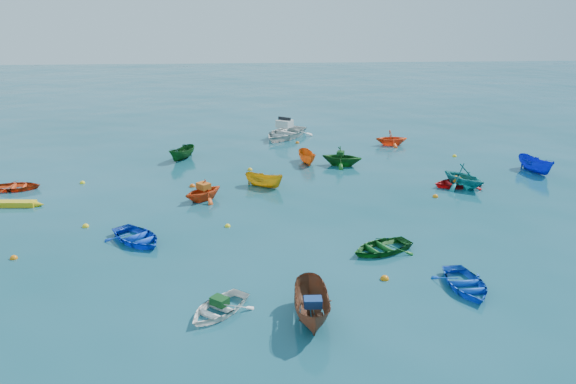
{
  "coord_description": "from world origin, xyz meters",
  "views": [
    {
      "loc": [
        -2.22,
        -25.75,
        10.94
      ],
      "look_at": [
        0.0,
        5.0,
        0.4
      ],
      "focal_mm": 35.0,
      "sensor_mm": 36.0,
      "label": 1
    }
  ],
  "objects": [
    {
      "name": "buoy_or_d",
      "position": [
        8.67,
        4.63,
        0.0
      ],
      "size": [
        0.34,
        0.34,
        0.34
      ],
      "primitive_type": "sphere",
      "color": "orange",
      "rests_on": "ground"
    },
    {
      "name": "buoy_ye_c",
      "position": [
        -2.17,
        10.96,
        0.0
      ],
      "size": [
        0.34,
        0.34,
        0.34
      ],
      "primitive_type": "sphere",
      "color": "yellow",
      "rests_on": "ground"
    },
    {
      "name": "ground",
      "position": [
        0.0,
        0.0,
        0.0
      ],
      "size": [
        160.0,
        160.0,
        0.0
      ],
      "primitive_type": "plane",
      "color": "#0A414B",
      "rests_on": "ground"
    },
    {
      "name": "dinghy_blue_sw",
      "position": [
        -7.64,
        -0.66,
        0.0
      ],
      "size": [
        3.9,
        3.99,
        0.68
      ],
      "primitive_type": "imported",
      "rotation": [
        0.0,
        0.0,
        0.71
      ],
      "color": "blue",
      "rests_on": "ground"
    },
    {
      "name": "kayak_yellow",
      "position": [
        -15.87,
        4.85,
        0.0
      ],
      "size": [
        4.0,
        0.89,
        0.4
      ],
      "primitive_type": null,
      "rotation": [
        0.0,
        0.0,
        1.49
      ],
      "color": "gold",
      "rests_on": "ground"
    },
    {
      "name": "buoy_ye_e",
      "position": [
        12.98,
        13.39,
        0.0
      ],
      "size": [
        0.32,
        0.32,
        0.32
      ],
      "primitive_type": "sphere",
      "color": "yellow",
      "rests_on": "ground"
    },
    {
      "name": "tarp_orange_a",
      "position": [
        -4.87,
        5.15,
        0.83
      ],
      "size": [
        0.91,
        0.93,
        0.36
      ],
      "primitive_type": "cube",
      "rotation": [
        0.0,
        0.0,
        -0.84
      ],
      "color": "#CC5615",
      "rests_on": "dinghy_orange_w"
    },
    {
      "name": "dinghy_red_nw",
      "position": [
        -16.44,
        7.82,
        0.0
      ],
      "size": [
        2.99,
        2.25,
        0.59
      ],
      "primitive_type": "imported",
      "rotation": [
        0.0,
        0.0,
        1.65
      ],
      "color": "red",
      "rests_on": "ground"
    },
    {
      "name": "buoy_ye_b",
      "position": [
        -10.62,
        1.42,
        0.0
      ],
      "size": [
        0.35,
        0.35,
        0.35
      ],
      "primitive_type": "sphere",
      "color": "yellow",
      "rests_on": "ground"
    },
    {
      "name": "tarp_green_a",
      "position": [
        -3.43,
        -7.33,
        0.44
      ],
      "size": [
        0.77,
        0.75,
        0.3
      ],
      "primitive_type": "cube",
      "rotation": [
        0.0,
        0.0,
        -0.67
      ],
      "color": "#104319",
      "rests_on": "dinghy_white_near"
    },
    {
      "name": "dinghy_cyan_se",
      "position": [
        10.93,
        6.33,
        0.0
      ],
      "size": [
        3.72,
        3.87,
        1.57
      ],
      "primitive_type": "imported",
      "rotation": [
        0.0,
        0.0,
        0.52
      ],
      "color": "teal",
      "rests_on": "ground"
    },
    {
      "name": "tarp_orange_b",
      "position": [
        10.57,
        6.5,
        0.46
      ],
      "size": [
        0.51,
        0.63,
        0.28
      ],
      "primitive_type": "cube",
      "rotation": [
        0.0,
        0.0,
        -1.43
      ],
      "color": "orange",
      "rests_on": "dinghy_red_ne"
    },
    {
      "name": "sampan_yellow_mid",
      "position": [
        -1.32,
        7.27,
        0.0
      ],
      "size": [
        2.72,
        2.12,
        1.0
      ],
      "primitive_type": "imported",
      "rotation": [
        0.0,
        0.0,
        1.05
      ],
      "color": "#C99411",
      "rests_on": "ground"
    },
    {
      "name": "sampan_green_far",
      "position": [
        -7.03,
        14.02,
        0.0
      ],
      "size": [
        2.21,
        2.91,
        1.06
      ],
      "primitive_type": "imported",
      "rotation": [
        0.0,
        0.0,
        -0.49
      ],
      "color": "#0F4415",
      "rests_on": "ground"
    },
    {
      "name": "tarp_blue_a",
      "position": [
        -0.08,
        -8.33,
        0.82
      ],
      "size": [
        0.66,
        0.51,
        0.31
      ],
      "primitive_type": "cube",
      "rotation": [
        0.0,
        0.0,
        -0.04
      ],
      "color": "navy",
      "rests_on": "sampan_brown_mid"
    },
    {
      "name": "dinghy_green_e",
      "position": [
        3.75,
        -2.58,
        0.0
      ],
      "size": [
        3.65,
        3.22,
        0.63
      ],
      "primitive_type": "imported",
      "rotation": [
        0.0,
        0.0,
        -1.15
      ],
      "color": "#14571B",
      "rests_on": "ground"
    },
    {
      "name": "motorboat_white",
      "position": [
        0.82,
        20.35,
        0.0
      ],
      "size": [
        5.85,
        6.22,
        1.65
      ],
      "primitive_type": "imported",
      "rotation": [
        0.0,
        0.0,
        -0.6
      ],
      "color": "silver",
      "rests_on": "ground"
    },
    {
      "name": "tarp_green_b",
      "position": [
        4.15,
        11.67,
        0.87
      ],
      "size": [
        0.63,
        0.72,
        0.29
      ],
      "primitive_type": "cube",
      "rotation": [
        0.0,
        0.0,
        1.22
      ],
      "color": "#104014",
      "rests_on": "dinghy_green_n"
    },
    {
      "name": "buoy_or_e",
      "position": [
        1.73,
        18.34,
        0.0
      ],
      "size": [
        0.32,
        0.32,
        0.32
      ],
      "primitive_type": "sphere",
      "color": "orange",
      "rests_on": "ground"
    },
    {
      "name": "dinghy_orange_far",
      "position": [
        9.14,
        17.15,
        0.0
      ],
      "size": [
        2.54,
        2.2,
        1.31
      ],
      "primitive_type": "imported",
      "rotation": [
        0.0,
        0.0,
        1.55
      ],
      "color": "#F84C17",
      "rests_on": "ground"
    },
    {
      "name": "buoy_or_c",
      "position": [
        -5.77,
        7.61,
        0.0
      ],
      "size": [
        0.38,
        0.38,
        0.38
      ],
      "primitive_type": "sphere",
      "color": "#E9530C",
      "rests_on": "ground"
    },
    {
      "name": "buoy_or_b",
      "position": [
        3.27,
        -5.29,
        0.0
      ],
      "size": [
        0.37,
        0.37,
        0.37
      ],
      "primitive_type": "sphere",
      "color": "orange",
      "rests_on": "ground"
    },
    {
      "name": "buoy_ye_d",
      "position": [
        -12.76,
        8.8,
        0.0
      ],
      "size": [
        0.32,
        0.32,
        0.32
      ],
      "primitive_type": "sphere",
      "color": "yellow",
      "rests_on": "ground"
    },
    {
      "name": "buoy_or_a",
      "position": [
        -12.83,
        -2.15,
        0.0
      ],
      "size": [
        0.34,
        0.34,
        0.34
      ],
      "primitive_type": "sphere",
      "color": "orange",
      "rests_on": "ground"
    },
    {
      "name": "dinghy_green_n",
      "position": [
        4.24,
        11.63,
        0.0
      ],
      "size": [
        3.42,
        3.19,
        1.46
      ],
      "primitive_type": "imported",
      "rotation": [
        0.0,
        0.0,
        1.22
      ],
      "color": "#145519",
      "rests_on": "ground"
    },
    {
      "name": "buoy_ye_a",
      "position": [
        -3.39,
        0.93,
        0.0
      ],
      "size": [
        0.3,
        0.3,
        0.3
      ],
      "primitive_type": "sphere",
      "color": "yellow",
      "rests_on": "ground"
    },
    {
      "name": "dinghy_orange_w",
      "position": [
        -4.9,
        5.11,
        0.0
      ],
      "size": [
        3.28,
        3.26,
        1.31
      ],
      "primitive_type": "imported",
      "rotation": [
        0.0,
        0.0,
        -0.84
      ],
      "color": "#F14B16",
      "rests_on": "ground"
    },
    {
      "name": "sampan_orange_n",
      "position": [
        1.9,
        12.37,
        0.0
      ],
      "size": [
        1.34,
        2.76,
        1.02
      ],
      "primitive_type": "imported",
      "rotation": [
        0.0,
        0.0,
        0.13
      ],
      "color": "orange",
      "rests_on": "ground"
    },
    {
      "name": "dinghy_white_near",
      "position": [
        -3.49,
        -7.41,
        0.0
      ],
      "size": [
        3.28,
        3.41,
        0.58
      ],
      "primitive_type": "imported",
      "rotation": [
        0.0,
        0.0,
        -0.67
      ],
      "color": "white",
      "rests_on": "ground"
    },
    {
      "name": "sampan_blue_far",
      "position": [
        16.97,
        9.13,
        0.0
      ],
      "size": [
        1.87,
        3.21,
        1.17
      ],
      "primitive_type": "imported",
      "rotation": [
        0.0,
        0.0,
        0.26
      ],
      "color": "#0F21C2",
      "rests_on": "ground"
    },
    {
      "name": "dinghy_blue_se",
      "position": [
        6.32,
        -6.29,
        0.0
      ],
      "size": [
        2.32,
        3.13,
        0.63
      ],
      "primitive_type": "imported",
      "rotation": [
        0.0,
        0.0,
        0.05
      ],
      "color": "blue",
      "rests_on": "ground"
    },
    {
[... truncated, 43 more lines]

